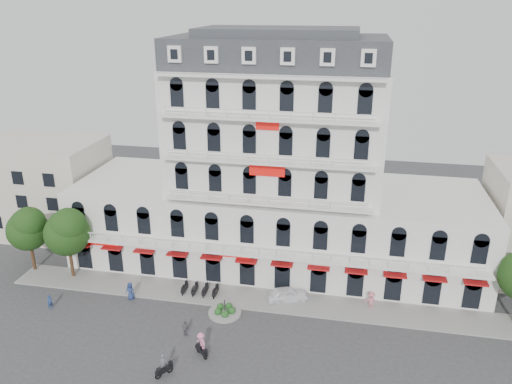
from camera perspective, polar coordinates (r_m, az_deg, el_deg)
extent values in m
plane|color=#38383A|center=(44.43, -1.66, -18.51)|extent=(120.00, 120.00, 0.00)
cube|color=gray|center=(51.49, 0.59, -12.18)|extent=(53.00, 4.00, 0.16)
cube|color=silver|center=(57.13, 2.26, -3.57)|extent=(45.00, 14.00, 9.00)
cube|color=silver|center=(53.50, 2.43, 7.20)|extent=(22.00, 12.00, 13.00)
cube|color=#2D3035|center=(52.16, 2.57, 15.76)|extent=(21.56, 11.76, 3.00)
cube|color=#2D3035|center=(52.02, 2.60, 17.84)|extent=(15.84, 8.64, 0.80)
cube|color=red|center=(50.98, 0.91, -8.05)|extent=(40.50, 1.00, 0.15)
cube|color=red|center=(48.38, 1.27, 2.62)|extent=(3.50, 0.10, 1.40)
cube|color=beige|center=(69.08, -22.83, 0.51)|extent=(14.00, 10.00, 12.00)
cylinder|color=gray|center=(49.59, -3.58, -13.61)|extent=(3.20, 3.20, 0.24)
cylinder|color=black|center=(49.15, -3.60, -12.87)|extent=(0.08, 0.08, 1.40)
sphere|color=#194D1B|center=(49.26, -2.78, -13.40)|extent=(0.70, 0.70, 0.70)
sphere|color=#194D1B|center=(49.89, -3.14, -12.91)|extent=(0.70, 0.70, 0.70)
sphere|color=#194D1B|center=(49.86, -4.10, -12.95)|extent=(0.70, 0.70, 0.70)
sphere|color=#194D1B|center=(49.22, -4.37, -13.47)|extent=(0.70, 0.70, 0.70)
sphere|color=#194D1B|center=(48.83, -3.56, -13.76)|extent=(0.70, 0.70, 0.70)
cylinder|color=#382314|center=(61.04, -24.15, -6.72)|extent=(0.36, 0.36, 3.52)
sphere|color=#153410|center=(59.72, -24.61, -3.99)|extent=(4.48, 4.48, 4.48)
sphere|color=#153410|center=(58.82, -24.52, -3.24)|extent=(3.52, 3.52, 3.52)
sphere|color=#153410|center=(59.92, -24.85, -3.27)|extent=(3.20, 3.20, 3.20)
cylinder|color=#382314|center=(58.00, -20.35, -7.49)|extent=(0.36, 0.36, 3.74)
sphere|color=#153410|center=(56.53, -20.78, -4.45)|extent=(4.76, 4.76, 4.76)
sphere|color=#153410|center=(55.61, -20.64, -3.60)|extent=(3.74, 3.74, 3.74)
sphere|color=#153410|center=(56.69, -21.06, -3.66)|extent=(3.40, 3.40, 3.40)
imported|color=white|center=(51.22, 3.65, -11.57)|extent=(4.53, 3.07, 1.43)
cube|color=black|center=(43.17, -10.47, -19.36)|extent=(1.18, 1.41, 0.35)
torus|color=black|center=(43.55, -9.80, -19.35)|extent=(0.46, 0.55, 0.60)
torus|color=black|center=(43.14, -11.10, -19.92)|extent=(0.46, 0.55, 0.60)
imported|color=#5D5D65|center=(42.73, -10.53, -18.65)|extent=(0.65, 0.69, 1.59)
cube|color=black|center=(44.63, -6.26, -17.53)|extent=(1.35, 1.27, 0.35)
torus|color=black|center=(44.42, -5.86, -18.17)|extent=(0.53, 0.49, 0.60)
torus|color=black|center=(45.17, -6.62, -17.44)|extent=(0.53, 0.49, 0.60)
imported|color=pink|center=(44.13, -6.30, -16.71)|extent=(1.33, 1.30, 1.83)
imported|color=navy|center=(52.76, -14.18, -10.91)|extent=(0.93, 0.62, 1.87)
imported|color=#5F5D65|center=(46.84, -8.07, -15.19)|extent=(0.96, 0.60, 1.52)
imported|color=#D16E7D|center=(50.92, 13.01, -12.02)|extent=(1.32, 0.85, 1.93)
imported|color=navy|center=(53.80, -22.48, -11.54)|extent=(0.61, 0.65, 1.50)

